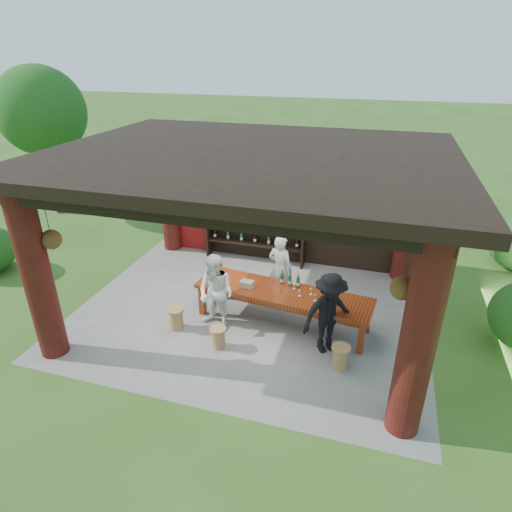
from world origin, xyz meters
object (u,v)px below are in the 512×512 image
(tasting_table, at_px, (283,296))
(napkin_basket, at_px, (247,284))
(stool_near_right, at_px, (340,356))
(host, at_px, (280,269))
(wine_shelf, at_px, (255,219))
(guest_man, at_px, (329,314))
(stool_near_left, at_px, (218,337))
(guest_woman, at_px, (216,293))
(stool_far_left, at_px, (176,318))

(tasting_table, xyz_separation_m, napkin_basket, (-0.75, -0.03, 0.18))
(stool_near_right, bearing_deg, host, 129.84)
(stool_near_right, relative_size, napkin_basket, 1.74)
(wine_shelf, xyz_separation_m, guest_man, (2.43, -3.32, -0.37))
(host, xyz_separation_m, guest_man, (1.28, -1.47, 0.01))
(stool_near_left, height_order, guest_woman, guest_woman)
(wine_shelf, xyz_separation_m, stool_far_left, (-0.63, -3.50, -0.94))
(wine_shelf, bearing_deg, napkin_basket, -76.46)
(tasting_table, relative_size, stool_near_right, 8.22)
(wine_shelf, relative_size, host, 1.67)
(napkin_basket, bearing_deg, wine_shelf, 103.54)
(stool_near_left, distance_m, stool_near_right, 2.31)
(stool_far_left, relative_size, guest_woman, 0.29)
(tasting_table, height_order, guest_man, guest_man)
(stool_near_right, bearing_deg, guest_woman, 168.22)
(stool_near_right, distance_m, napkin_basket, 2.39)
(stool_near_right, relative_size, guest_man, 0.28)
(stool_near_left, bearing_deg, guest_woman, 113.02)
(wine_shelf, distance_m, napkin_basket, 2.82)
(stool_near_left, distance_m, stool_far_left, 1.10)
(tasting_table, height_order, stool_near_right, tasting_table)
(host, bearing_deg, napkin_basket, 76.49)
(stool_near_left, xyz_separation_m, stool_near_right, (2.31, 0.08, 0.01))
(napkin_basket, bearing_deg, stool_near_right, -26.51)
(host, relative_size, guest_man, 0.99)
(stool_near_right, distance_m, guest_woman, 2.69)
(stool_near_left, xyz_separation_m, guest_man, (2.00, 0.51, 0.59))
(napkin_basket, bearing_deg, stool_near_left, -101.80)
(wine_shelf, bearing_deg, host, -58.33)
(stool_far_left, bearing_deg, host, 43.01)
(wine_shelf, height_order, guest_man, wine_shelf)
(stool_far_left, xyz_separation_m, guest_woman, (0.79, 0.28, 0.56))
(stool_near_right, height_order, guest_woman, guest_woman)
(stool_far_left, xyz_separation_m, host, (1.77, 1.65, 0.56))
(stool_near_left, distance_m, napkin_basket, 1.28)
(wine_shelf, distance_m, guest_woman, 3.25)
(wine_shelf, xyz_separation_m, tasting_table, (1.41, -2.69, -0.55))
(stool_far_left, relative_size, guest_man, 0.28)
(wine_shelf, height_order, tasting_table, wine_shelf)
(tasting_table, distance_m, guest_man, 1.22)
(stool_near_left, relative_size, guest_man, 0.26)
(guest_man, bearing_deg, stool_near_left, 158.20)
(stool_near_right, relative_size, host, 0.28)
(stool_near_left, bearing_deg, napkin_basket, 78.20)
(tasting_table, height_order, stool_near_left, tasting_table)
(stool_near_right, height_order, napkin_basket, napkin_basket)
(wine_shelf, xyz_separation_m, stool_near_left, (0.42, -3.83, -0.96))
(stool_near_left, bearing_deg, host, 70.06)
(guest_man, distance_m, napkin_basket, 1.87)
(wine_shelf, distance_m, tasting_table, 3.08)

